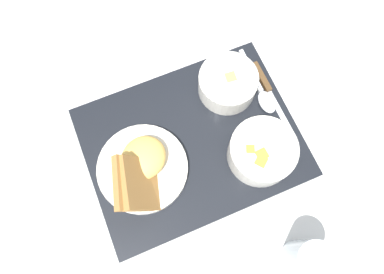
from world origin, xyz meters
The scene contains 8 objects.
ground_plane centered at (0.00, 0.00, 0.00)m, with size 4.00×4.00×0.00m, color silver.
serving_tray centered at (0.00, 0.00, 0.01)m, with size 0.46×0.38×0.02m.
bowl_salad centered at (-0.10, 0.09, 0.05)m, with size 0.13×0.13×0.06m.
bowl_soup centered at (-0.12, -0.06, 0.05)m, with size 0.12×0.12×0.05m.
plate_main centered at (0.11, 0.01, 0.04)m, with size 0.18×0.18×0.09m.
knife centered at (-0.20, -0.02, 0.02)m, with size 0.03×0.18×0.01m.
spoon centered at (-0.18, -0.01, 0.02)m, with size 0.04×0.16×0.01m.
glass_water centered at (-0.06, 0.29, 0.05)m, with size 0.07×0.07×0.11m.
Camera 1 is at (0.10, 0.17, 0.68)m, focal length 32.00 mm.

